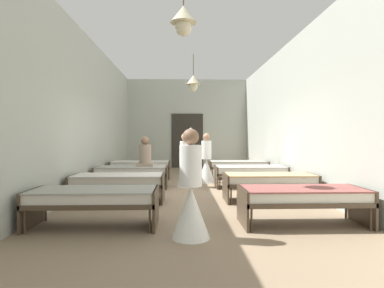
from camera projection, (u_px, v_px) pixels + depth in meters
ground_plane at (193, 196)px, 7.85m from camera, size 5.89×14.19×0.10m
room_shell at (191, 115)px, 9.04m from camera, size 5.69×13.79×3.93m
bed_left_row_0 at (94, 198)px, 4.94m from camera, size 1.90×0.84×0.57m
bed_right_row_0 at (302, 197)px, 5.05m from camera, size 1.90×0.84×0.57m
bed_left_row_1 at (118, 181)px, 6.84m from camera, size 1.90×0.84×0.57m
bed_right_row_1 at (269, 180)px, 6.95m from camera, size 1.90×0.84×0.57m
bed_left_row_2 at (132, 171)px, 8.74m from camera, size 1.90×0.84×0.57m
bed_right_row_2 at (250, 171)px, 8.85m from camera, size 1.90×0.84×0.57m
bed_left_row_3 at (141, 165)px, 10.64m from camera, size 1.90×0.84×0.57m
bed_right_row_3 at (238, 165)px, 10.75m from camera, size 1.90×0.84×0.57m
nurse_near_aisle at (206, 165)px, 9.79m from camera, size 0.52×0.52×1.49m
nurse_mid_aisle at (185, 167)px, 8.92m from camera, size 0.52×0.52×1.49m
nurse_far_aisle at (191, 199)px, 4.38m from camera, size 0.52×0.52×1.49m
patient_seated_primary at (145, 155)px, 8.78m from camera, size 0.44×0.44×0.80m
potted_plant at (189, 152)px, 12.59m from camera, size 0.62×0.62×1.21m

